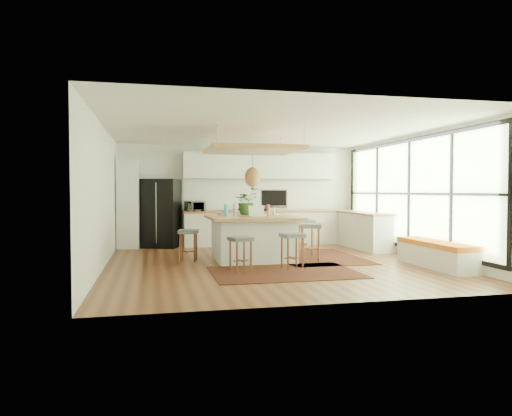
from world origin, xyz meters
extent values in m
plane|color=#572C19|center=(0.00, 0.00, 0.00)|extent=(7.00, 7.00, 0.00)
plane|color=white|center=(0.00, 0.00, 2.70)|extent=(7.00, 7.00, 0.00)
plane|color=silver|center=(0.00, 3.50, 1.35)|extent=(6.50, 0.00, 6.50)
plane|color=silver|center=(0.00, -3.50, 1.35)|extent=(6.50, 0.00, 6.50)
plane|color=silver|center=(-3.25, 0.00, 1.35)|extent=(0.00, 7.00, 7.00)
plane|color=silver|center=(3.25, 0.00, 1.35)|extent=(0.00, 7.00, 7.00)
cube|color=silver|center=(-2.95, 3.18, 1.12)|extent=(0.55, 0.60, 2.25)
cube|color=silver|center=(0.55, 3.18, 0.44)|extent=(4.20, 0.60, 0.88)
cube|color=#9B5F37|center=(0.55, 3.18, 0.90)|extent=(4.24, 0.64, 0.05)
cube|color=white|center=(0.55, 3.48, 1.35)|extent=(4.20, 0.02, 0.80)
cube|color=silver|center=(0.55, 3.32, 2.15)|extent=(4.20, 0.34, 0.70)
cube|color=silver|center=(2.93, 2.00, 0.44)|extent=(0.60, 2.50, 0.88)
cube|color=#9B5F37|center=(2.93, 2.00, 0.90)|extent=(0.64, 2.54, 0.05)
cube|color=black|center=(-0.04, -1.13, 0.01)|extent=(2.60, 1.80, 0.01)
cube|color=black|center=(1.19, 0.56, 0.01)|extent=(1.80, 2.60, 0.01)
imported|color=#A5A5AA|center=(-1.25, 3.15, 1.09)|extent=(0.54, 0.36, 0.34)
imported|color=#1E4C19|center=(-0.28, 1.16, 1.17)|extent=(0.80, 0.81, 0.47)
imported|color=silver|center=(-0.87, 1.01, 0.96)|extent=(0.28, 0.28, 0.05)
cylinder|color=#38CCE2|center=(-0.83, 0.60, 1.03)|extent=(0.07, 0.07, 0.19)
cylinder|color=#BBB8BE|center=(-0.68, 0.35, 1.03)|extent=(0.07, 0.07, 0.19)
cylinder|color=#AD4839|center=(-0.03, 0.20, 1.03)|extent=(0.07, 0.07, 0.19)
cylinder|color=silver|center=(0.07, 0.55, 1.03)|extent=(0.07, 0.07, 0.19)
camera|label=1|loc=(-2.34, -9.12, 1.46)|focal=32.72mm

